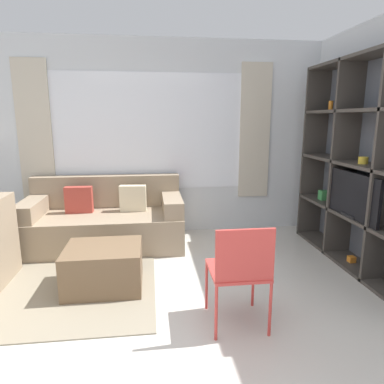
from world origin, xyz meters
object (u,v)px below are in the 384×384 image
(ottoman, at_px, (104,267))
(folding_chair, at_px, (240,267))
(couch_main, at_px, (106,222))
(shelving_unit, at_px, (367,167))

(ottoman, relative_size, folding_chair, 0.84)
(ottoman, bearing_deg, couch_main, 95.89)
(shelving_unit, relative_size, folding_chair, 2.67)
(couch_main, distance_m, folding_chair, 2.38)
(shelving_unit, distance_m, couch_main, 3.18)
(shelving_unit, bearing_deg, ottoman, -176.45)
(ottoman, bearing_deg, shelving_unit, 3.55)
(shelving_unit, xyz_separation_m, folding_chair, (-1.64, -0.98, -0.61))
(couch_main, bearing_deg, shelving_unit, -19.46)
(folding_chair, bearing_deg, ottoman, -35.41)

